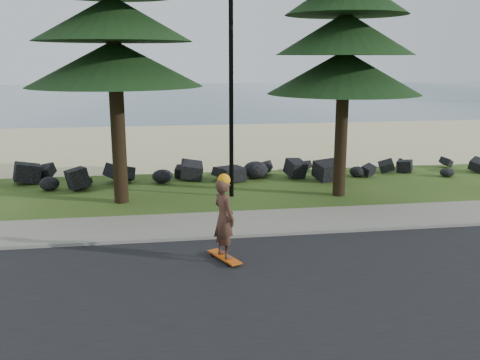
% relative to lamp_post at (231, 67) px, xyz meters
% --- Properties ---
extents(ground, '(160.00, 160.00, 0.00)m').
position_rel_lamp_post_xyz_m(ground, '(0.00, -3.20, -4.13)').
color(ground, '#2D4716').
rests_on(ground, ground).
extents(road, '(160.00, 7.00, 0.02)m').
position_rel_lamp_post_xyz_m(road, '(0.00, -7.70, -4.12)').
color(road, black).
rests_on(road, ground).
extents(kerb, '(160.00, 0.20, 0.10)m').
position_rel_lamp_post_xyz_m(kerb, '(0.00, -4.10, -4.08)').
color(kerb, gray).
rests_on(kerb, ground).
extents(sidewalk, '(160.00, 2.00, 0.08)m').
position_rel_lamp_post_xyz_m(sidewalk, '(0.00, -3.00, -4.09)').
color(sidewalk, gray).
rests_on(sidewalk, ground).
extents(beach_sand, '(160.00, 15.00, 0.01)m').
position_rel_lamp_post_xyz_m(beach_sand, '(0.00, 11.30, -4.13)').
color(beach_sand, '#CAC087').
rests_on(beach_sand, ground).
extents(ocean, '(160.00, 58.00, 0.01)m').
position_rel_lamp_post_xyz_m(ocean, '(0.00, 47.80, -4.13)').
color(ocean, '#3B5D72').
rests_on(ocean, ground).
extents(seawall_boulders, '(60.00, 2.40, 1.10)m').
position_rel_lamp_post_xyz_m(seawall_boulders, '(0.00, 2.40, -4.13)').
color(seawall_boulders, black).
rests_on(seawall_boulders, ground).
extents(lamp_post, '(0.25, 0.14, 8.14)m').
position_rel_lamp_post_xyz_m(lamp_post, '(0.00, 0.00, 0.00)').
color(lamp_post, black).
rests_on(lamp_post, ground).
extents(skateboarder, '(0.67, 1.07, 1.97)m').
position_rel_lamp_post_xyz_m(skateboarder, '(-0.94, -5.64, -3.14)').
color(skateboarder, '#CC500C').
rests_on(skateboarder, ground).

